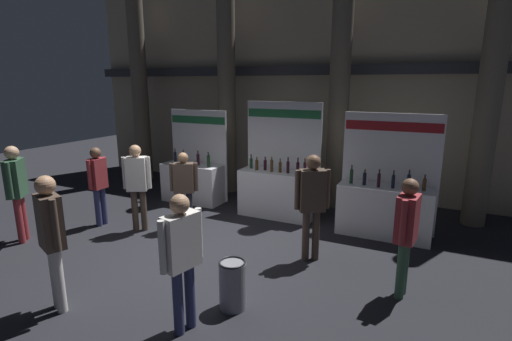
{
  "coord_description": "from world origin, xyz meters",
  "views": [
    {
      "loc": [
        3.63,
        -5.1,
        2.93
      ],
      "look_at": [
        0.67,
        1.01,
        1.35
      ],
      "focal_mm": 26.58,
      "sensor_mm": 36.0,
      "label": 1
    }
  ],
  "objects_px": {
    "visitor_0": "(182,252)",
    "visitor_4": "(98,180)",
    "exhibitor_booth_0": "(193,179)",
    "trash_bin": "(233,285)",
    "exhibitor_booth_2": "(385,206)",
    "visitor_3": "(51,231)",
    "visitor_2": "(16,185)",
    "exhibitor_booth_1": "(278,188)",
    "visitor_6": "(312,198)",
    "visitor_5": "(137,180)",
    "visitor_1": "(406,227)",
    "visitor_7": "(184,184)"
  },
  "relations": [
    {
      "from": "exhibitor_booth_0",
      "to": "trash_bin",
      "type": "xyz_separation_m",
      "value": [
        3.17,
        -3.66,
        -0.24
      ]
    },
    {
      "from": "visitor_4",
      "to": "exhibitor_booth_1",
      "type": "bearing_deg",
      "value": -55.85
    },
    {
      "from": "trash_bin",
      "to": "visitor_5",
      "type": "height_order",
      "value": "visitor_5"
    },
    {
      "from": "exhibitor_booth_1",
      "to": "visitor_1",
      "type": "xyz_separation_m",
      "value": [
        2.83,
        -2.29,
        0.39
      ]
    },
    {
      "from": "visitor_3",
      "to": "exhibitor_booth_2",
      "type": "bearing_deg",
      "value": 73.52
    },
    {
      "from": "exhibitor_booth_0",
      "to": "visitor_4",
      "type": "relative_size",
      "value": 1.37
    },
    {
      "from": "exhibitor_booth_1",
      "to": "visitor_6",
      "type": "height_order",
      "value": "exhibitor_booth_1"
    },
    {
      "from": "visitor_1",
      "to": "visitor_4",
      "type": "height_order",
      "value": "visitor_1"
    },
    {
      "from": "exhibitor_booth_0",
      "to": "visitor_3",
      "type": "distance_m",
      "value": 4.84
    },
    {
      "from": "exhibitor_booth_0",
      "to": "exhibitor_booth_1",
      "type": "xyz_separation_m",
      "value": [
        2.31,
        -0.08,
        0.05
      ]
    },
    {
      "from": "exhibitor_booth_1",
      "to": "visitor_3",
      "type": "xyz_separation_m",
      "value": [
        -1.19,
        -4.6,
        0.47
      ]
    },
    {
      "from": "visitor_2",
      "to": "visitor_3",
      "type": "distance_m",
      "value": 2.85
    },
    {
      "from": "visitor_3",
      "to": "visitor_7",
      "type": "height_order",
      "value": "visitor_3"
    },
    {
      "from": "visitor_5",
      "to": "visitor_7",
      "type": "bearing_deg",
      "value": -174.59
    },
    {
      "from": "exhibitor_booth_2",
      "to": "visitor_0",
      "type": "relative_size",
      "value": 1.38
    },
    {
      "from": "visitor_0",
      "to": "visitor_3",
      "type": "bearing_deg",
      "value": -64.37
    },
    {
      "from": "exhibitor_booth_1",
      "to": "visitor_2",
      "type": "relative_size",
      "value": 1.38
    },
    {
      "from": "visitor_2",
      "to": "visitor_0",
      "type": "bearing_deg",
      "value": 41.6
    },
    {
      "from": "visitor_2",
      "to": "visitor_6",
      "type": "distance_m",
      "value": 5.37
    },
    {
      "from": "exhibitor_booth_0",
      "to": "visitor_3",
      "type": "xyz_separation_m",
      "value": [
        1.12,
        -4.68,
        0.52
      ]
    },
    {
      "from": "visitor_3",
      "to": "visitor_1",
      "type": "bearing_deg",
      "value": 51.38
    },
    {
      "from": "visitor_6",
      "to": "visitor_4",
      "type": "bearing_deg",
      "value": -27.55
    },
    {
      "from": "trash_bin",
      "to": "exhibitor_booth_2",
      "type": "bearing_deg",
      "value": 67.18
    },
    {
      "from": "visitor_4",
      "to": "visitor_7",
      "type": "relative_size",
      "value": 1.04
    },
    {
      "from": "exhibitor_booth_1",
      "to": "visitor_4",
      "type": "distance_m",
      "value": 3.79
    },
    {
      "from": "trash_bin",
      "to": "visitor_6",
      "type": "relative_size",
      "value": 0.37
    },
    {
      "from": "exhibitor_booth_1",
      "to": "visitor_7",
      "type": "height_order",
      "value": "exhibitor_booth_1"
    },
    {
      "from": "visitor_0",
      "to": "visitor_4",
      "type": "relative_size",
      "value": 1.04
    },
    {
      "from": "exhibitor_booth_2",
      "to": "exhibitor_booth_0",
      "type": "bearing_deg",
      "value": 177.39
    },
    {
      "from": "exhibitor_booth_1",
      "to": "visitor_5",
      "type": "distance_m",
      "value": 2.99
    },
    {
      "from": "visitor_0",
      "to": "visitor_2",
      "type": "xyz_separation_m",
      "value": [
        -4.33,
        0.84,
        0.08
      ]
    },
    {
      "from": "visitor_2",
      "to": "visitor_7",
      "type": "height_order",
      "value": "visitor_2"
    },
    {
      "from": "exhibitor_booth_2",
      "to": "trash_bin",
      "type": "height_order",
      "value": "exhibitor_booth_2"
    },
    {
      "from": "visitor_4",
      "to": "visitor_0",
      "type": "bearing_deg",
      "value": -120.1
    },
    {
      "from": "exhibitor_booth_0",
      "to": "trash_bin",
      "type": "bearing_deg",
      "value": -49.13
    },
    {
      "from": "visitor_0",
      "to": "visitor_1",
      "type": "distance_m",
      "value": 2.99
    },
    {
      "from": "exhibitor_booth_0",
      "to": "trash_bin",
      "type": "distance_m",
      "value": 4.84
    },
    {
      "from": "exhibitor_booth_2",
      "to": "visitor_6",
      "type": "xyz_separation_m",
      "value": [
        -0.96,
        -1.65,
        0.49
      ]
    },
    {
      "from": "exhibitor_booth_1",
      "to": "visitor_6",
      "type": "distance_m",
      "value": 2.27
    },
    {
      "from": "visitor_1",
      "to": "trash_bin",
      "type": "bearing_deg",
      "value": 130.76
    },
    {
      "from": "exhibitor_booth_0",
      "to": "visitor_2",
      "type": "height_order",
      "value": "exhibitor_booth_0"
    },
    {
      "from": "visitor_1",
      "to": "visitor_2",
      "type": "height_order",
      "value": "visitor_2"
    },
    {
      "from": "exhibitor_booth_0",
      "to": "visitor_2",
      "type": "relative_size",
      "value": 1.25
    },
    {
      "from": "visitor_2",
      "to": "visitor_3",
      "type": "height_order",
      "value": "same"
    },
    {
      "from": "visitor_4",
      "to": "visitor_6",
      "type": "bearing_deg",
      "value": -85.71
    },
    {
      "from": "visitor_1",
      "to": "visitor_3",
      "type": "relative_size",
      "value": 0.93
    },
    {
      "from": "exhibitor_booth_0",
      "to": "visitor_1",
      "type": "relative_size",
      "value": 1.33
    },
    {
      "from": "trash_bin",
      "to": "visitor_0",
      "type": "distance_m",
      "value": 1.0
    },
    {
      "from": "exhibitor_booth_1",
      "to": "visitor_5",
      "type": "relative_size",
      "value": 1.44
    },
    {
      "from": "exhibitor_booth_1",
      "to": "visitor_0",
      "type": "height_order",
      "value": "exhibitor_booth_1"
    }
  ]
}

